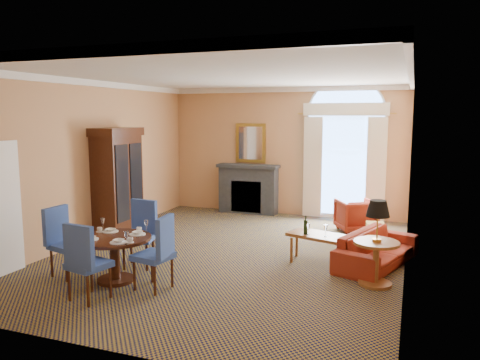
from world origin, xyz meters
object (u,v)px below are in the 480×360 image
(coffee_table, at_px, (317,236))
(side_table, at_px, (377,234))
(armoire, at_px, (117,184))
(sofa, at_px, (377,249))
(dining_table, at_px, (115,248))
(armchair, at_px, (356,216))

(coffee_table, relative_size, side_table, 0.87)
(armoire, bearing_deg, sofa, -2.04)
(side_table, bearing_deg, coffee_table, 142.49)
(armoire, distance_m, side_table, 5.46)
(dining_table, bearing_deg, armchair, 55.29)
(coffee_table, bearing_deg, sofa, 28.51)
(armoire, relative_size, coffee_table, 2.06)
(armoire, relative_size, side_table, 1.79)
(coffee_table, xyz_separation_m, side_table, (1.03, -0.79, 0.33))
(dining_table, distance_m, armchair, 5.38)
(sofa, height_order, armchair, armchair)
(armoire, bearing_deg, coffee_table, -5.05)
(dining_table, xyz_separation_m, sofa, (3.67, 2.20, -0.24))
(dining_table, xyz_separation_m, coffee_table, (2.69, 2.01, -0.07))
(dining_table, distance_m, coffee_table, 3.36)
(armchair, xyz_separation_m, side_table, (0.66, -3.20, 0.43))
(side_table, bearing_deg, armchair, 101.63)
(armoire, height_order, sofa, armoire)
(dining_table, height_order, side_table, side_table)
(armoire, bearing_deg, armchair, 23.55)
(armoire, distance_m, dining_table, 2.93)
(coffee_table, distance_m, side_table, 1.34)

